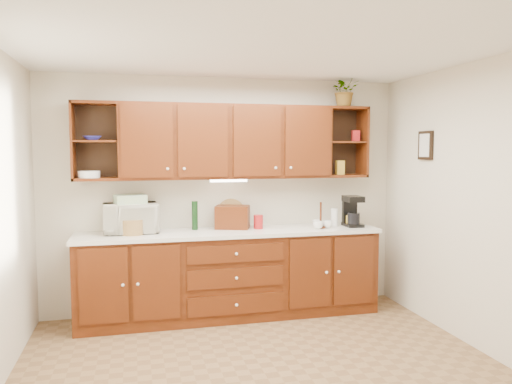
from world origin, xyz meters
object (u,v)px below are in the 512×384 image
bread_box (233,217)px  potted_plant (345,90)px  microwave (131,218)px  coffee_maker (352,212)px

bread_box → potted_plant: size_ratio=1.00×
microwave → coffee_maker: bearing=-7.5°
coffee_maker → bread_box: bearing=174.8°
bread_box → coffee_maker: 1.36m
bread_box → potted_plant: potted_plant is taller
bread_box → potted_plant: bearing=17.7°
microwave → coffee_maker: coffee_maker is taller
potted_plant → bread_box: bearing=178.0°
microwave → bread_box: (1.09, 0.01, -0.03)m
coffee_maker → potted_plant: 1.37m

